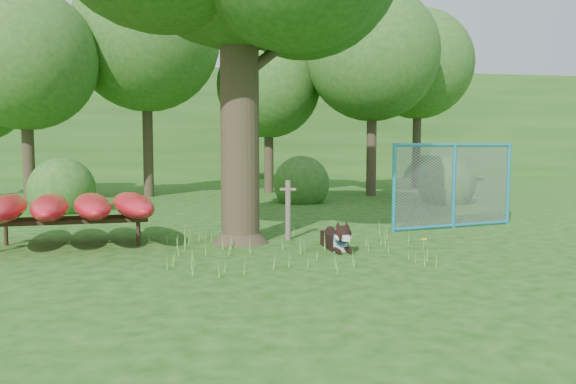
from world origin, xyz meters
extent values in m
plane|color=#17460E|center=(0.00, 0.00, 0.00)|extent=(80.00, 80.00, 0.00)
cylinder|color=#33291B|center=(-0.60, 1.82, 2.81)|extent=(0.85, 0.85, 5.62)
cone|color=#33291B|center=(-0.60, 1.82, 0.28)|extent=(1.28, 1.28, 0.56)
cylinder|color=#33291B|center=(0.06, 1.96, 3.59)|extent=(1.46, 1.01, 1.20)
cylinder|color=#33291B|center=(-1.20, 1.93, 4.04)|extent=(1.31, 0.58, 1.15)
cylinder|color=brown|center=(0.34, 1.97, 0.58)|extent=(0.14, 0.14, 1.16)
cylinder|color=brown|center=(0.34, 1.97, 0.98)|extent=(0.32, 0.16, 0.06)
cylinder|color=black|center=(-2.48, 1.82, 0.23)|extent=(0.08, 0.08, 0.45)
cylinder|color=black|center=(-4.88, 2.26, 0.23)|extent=(0.08, 0.08, 0.45)
cylinder|color=black|center=(-2.53, 2.45, 0.23)|extent=(0.08, 0.08, 0.45)
cube|color=black|center=(-3.65, 1.72, 0.47)|extent=(2.71, 0.29, 0.07)
cube|color=black|center=(-3.70, 2.36, 0.47)|extent=(2.71, 0.29, 0.07)
ellipsoid|color=red|center=(-4.76, 1.95, 0.72)|extent=(1.03, 2.78, 0.43)
ellipsoid|color=red|center=(-4.04, 2.01, 0.72)|extent=(1.12, 2.79, 0.43)
ellipsoid|color=red|center=(-3.32, 2.07, 0.72)|extent=(1.21, 2.79, 0.43)
ellipsoid|color=red|center=(-2.59, 2.13, 0.72)|extent=(1.30, 2.79, 0.43)
cube|color=black|center=(0.99, 0.98, 0.13)|extent=(0.32, 0.79, 0.27)
cube|color=silver|center=(1.01, 0.64, 0.12)|extent=(0.25, 0.17, 0.25)
sphere|color=black|center=(1.02, 0.44, 0.33)|extent=(0.29, 0.29, 0.29)
cube|color=silver|center=(1.02, 0.31, 0.29)|extent=(0.12, 0.16, 0.10)
sphere|color=silver|center=(0.93, 0.42, 0.29)|extent=(0.13, 0.13, 0.13)
sphere|color=silver|center=(1.11, 0.42, 0.29)|extent=(0.13, 0.13, 0.13)
cone|color=black|center=(0.94, 0.48, 0.49)|extent=(0.12, 0.14, 0.14)
cone|color=black|center=(1.09, 0.49, 0.49)|extent=(0.13, 0.14, 0.14)
cylinder|color=black|center=(0.91, 0.47, 0.06)|extent=(0.09, 0.34, 0.08)
cylinder|color=black|center=(1.11, 0.48, 0.06)|extent=(0.09, 0.34, 0.08)
sphere|color=black|center=(1.03, 1.40, 0.25)|extent=(0.18, 0.18, 0.18)
torus|color=blue|center=(1.01, 0.53, 0.27)|extent=(0.28, 0.09, 0.28)
cylinder|color=#2898BC|center=(2.70, 2.55, 0.94)|extent=(0.10, 0.10, 1.88)
cylinder|color=#2898BC|center=(4.23, 2.90, 0.94)|extent=(0.10, 0.10, 1.88)
cylinder|color=#2898BC|center=(5.76, 3.26, 0.94)|extent=(0.10, 0.10, 1.88)
cylinder|color=#2898BC|center=(4.23, 2.90, 1.84)|extent=(3.07, 0.78, 0.07)
cylinder|color=#2898BC|center=(4.23, 2.90, 0.05)|extent=(3.07, 0.78, 0.07)
plane|color=gray|center=(4.23, 2.90, 0.94)|extent=(3.06, 0.71, 3.14)
cylinder|color=#559A32|center=(2.50, 0.51, 0.09)|extent=(0.02, 0.02, 0.19)
sphere|color=yellow|center=(2.50, 0.51, 0.19)|extent=(0.03, 0.03, 0.03)
sphere|color=yellow|center=(2.54, 0.52, 0.20)|extent=(0.03, 0.03, 0.03)
sphere|color=yellow|center=(2.48, 0.54, 0.18)|extent=(0.03, 0.03, 0.03)
sphere|color=yellow|center=(2.52, 0.48, 0.19)|extent=(0.03, 0.03, 0.03)
sphere|color=yellow|center=(2.48, 0.50, 0.20)|extent=(0.03, 0.03, 0.03)
cylinder|color=#33291B|center=(-6.50, 10.00, 2.10)|extent=(0.36, 0.36, 4.20)
sphere|color=#28581C|center=(-6.50, 10.00, 4.50)|extent=(4.40, 4.40, 4.40)
cylinder|color=#33291B|center=(-3.00, 12.00, 2.62)|extent=(0.36, 0.36, 5.25)
sphere|color=#28581C|center=(-3.00, 12.00, 5.62)|extent=(5.20, 5.20, 5.20)
cylinder|color=#33291B|center=(1.50, 13.00, 1.92)|extent=(0.36, 0.36, 3.85)
sphere|color=#28581C|center=(1.50, 13.00, 4.12)|extent=(4.00, 4.00, 4.00)
cylinder|color=#33291B|center=(5.00, 11.00, 2.38)|extent=(0.36, 0.36, 4.76)
sphere|color=#28581C|center=(5.00, 11.00, 5.10)|extent=(4.80, 4.80, 4.80)
cylinder|color=#33291B|center=(8.00, 14.00, 2.45)|extent=(0.36, 0.36, 4.90)
sphere|color=#28581C|center=(8.00, 14.00, 5.25)|extent=(4.60, 4.60, 4.60)
sphere|color=#28581C|center=(-5.00, 7.50, 0.00)|extent=(1.80, 1.80, 1.80)
sphere|color=#28581C|center=(6.50, 8.00, 0.00)|extent=(1.80, 1.80, 1.80)
sphere|color=#28581C|center=(2.00, 9.00, 0.00)|extent=(1.80, 1.80, 1.80)
cube|color=#28581C|center=(0.00, 28.00, 3.00)|extent=(80.00, 12.00, 6.00)
camera|label=1|loc=(-1.52, -8.67, 1.83)|focal=35.00mm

